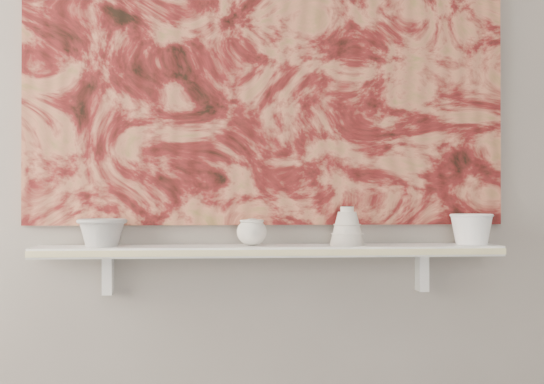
{
  "coord_description": "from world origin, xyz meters",
  "views": [
    {
      "loc": [
        -0.19,
        -0.78,
        1.08
      ],
      "look_at": [
        0.01,
        1.49,
        1.09
      ],
      "focal_mm": 50.0,
      "sensor_mm": 36.0,
      "label": 1
    }
  ],
  "objects": [
    {
      "name": "shelf_stripe",
      "position": [
        0.0,
        1.41,
        0.92
      ],
      "size": [
        1.4,
        0.01,
        0.02
      ],
      "primitive_type": "cube",
      "color": "beige",
      "rests_on": "shelf"
    },
    {
      "name": "cup_cream",
      "position": [
        -0.05,
        1.51,
        0.97
      ],
      "size": [
        0.11,
        0.11,
        0.08
      ],
      "primitive_type": null,
      "rotation": [
        0.0,
        0.0,
        0.28
      ],
      "color": "silver",
      "rests_on": "shelf"
    },
    {
      "name": "painting",
      "position": [
        0.0,
        1.59,
        1.54
      ],
      "size": [
        1.5,
        0.02,
        1.1
      ],
      "primitive_type": "cube",
      "color": "maroon",
      "rests_on": "wall_back"
    },
    {
      "name": "wall_back",
      "position": [
        0.0,
        1.6,
        1.35
      ],
      "size": [
        3.6,
        0.0,
        3.6
      ],
      "primitive_type": "plane",
      "rotation": [
        1.57,
        0.0,
        0.0
      ],
      "color": "gray",
      "rests_on": "floor"
    },
    {
      "name": "bowl_grey",
      "position": [
        -0.5,
        1.51,
        0.97
      ],
      "size": [
        0.15,
        0.15,
        0.09
      ],
      "primitive_type": null,
      "rotation": [
        0.0,
        0.0,
        -0.02
      ],
      "color": "gray",
      "rests_on": "shelf"
    },
    {
      "name": "bowl_white",
      "position": [
        0.63,
        1.51,
        0.98
      ],
      "size": [
        0.15,
        0.15,
        0.1
      ],
      "primitive_type": null,
      "rotation": [
        0.0,
        0.0,
        -0.12
      ],
      "color": "white",
      "rests_on": "shelf"
    },
    {
      "name": "bracket_right",
      "position": [
        0.49,
        1.57,
        0.84
      ],
      "size": [
        0.03,
        0.06,
        0.12
      ],
      "primitive_type": "cube",
      "color": "silver",
      "rests_on": "wall_back"
    },
    {
      "name": "bell_vessel",
      "position": [
        0.24,
        1.51,
        0.99
      ],
      "size": [
        0.13,
        0.13,
        0.12
      ],
      "primitive_type": null,
      "rotation": [
        0.0,
        0.0,
        0.27
      ],
      "color": "beige",
      "rests_on": "shelf"
    },
    {
      "name": "shelf",
      "position": [
        0.0,
        1.51,
        0.92
      ],
      "size": [
        1.4,
        0.18,
        0.03
      ],
      "primitive_type": "cube",
      "color": "silver",
      "rests_on": "wall_back"
    },
    {
      "name": "house_motif",
      "position": [
        0.45,
        1.57,
        1.23
      ],
      "size": [
        0.09,
        0.0,
        0.08
      ],
      "primitive_type": "cube",
      "color": "black",
      "rests_on": "painting"
    },
    {
      "name": "bracket_left",
      "position": [
        -0.49,
        1.57,
        0.84
      ],
      "size": [
        0.03,
        0.06,
        0.12
      ],
      "primitive_type": "cube",
      "color": "silver",
      "rests_on": "wall_back"
    }
  ]
}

